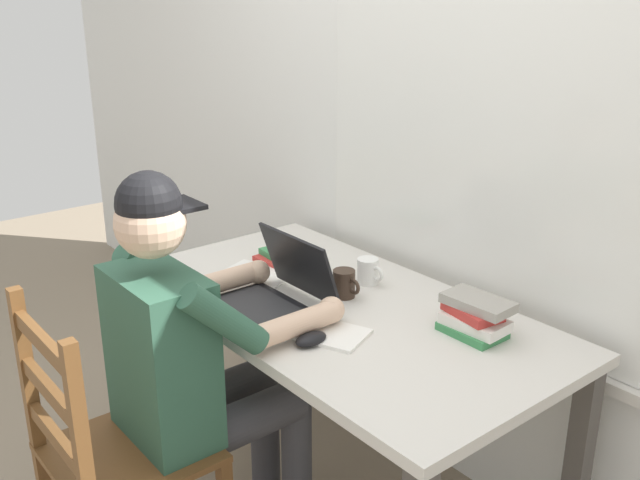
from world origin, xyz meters
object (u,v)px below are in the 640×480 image
at_px(desk, 337,331).
at_px(coffee_mug_white, 368,271).
at_px(computer_mouse, 311,339).
at_px(coffee_mug_dark, 345,284).
at_px(wooden_chair, 111,457).
at_px(book_stack_main, 475,316).
at_px(laptop, 276,291).
at_px(seated_person, 195,354).
at_px(book_stack_side, 284,257).

bearing_deg(desk, coffee_mug_white, 108.73).
xyz_separation_m(computer_mouse, coffee_mug_dark, (-0.19, 0.29, 0.03)).
bearing_deg(wooden_chair, desk, 83.08).
bearing_deg(book_stack_main, laptop, -146.53).
bearing_deg(coffee_mug_dark, wooden_chair, -94.21).
height_order(seated_person, coffee_mug_dark, seated_person).
bearing_deg(desk, computer_mouse, -55.96).
bearing_deg(wooden_chair, seated_person, 90.00).
height_order(wooden_chair, laptop, laptop).
relative_size(wooden_chair, book_stack_main, 4.66).
bearing_deg(computer_mouse, book_stack_side, 150.51).
relative_size(coffee_mug_white, coffee_mug_dark, 0.99).
bearing_deg(seated_person, computer_mouse, 43.27).
bearing_deg(book_stack_side, laptop, -39.59).
relative_size(desk, computer_mouse, 14.73).
distance_m(seated_person, coffee_mug_dark, 0.53).
bearing_deg(desk, coffee_mug_dark, 119.60).
distance_m(coffee_mug_dark, book_stack_side, 0.37).
height_order(laptop, coffee_mug_dark, laptop).
bearing_deg(computer_mouse, desk, 124.04).
distance_m(wooden_chair, book_stack_side, 0.94).
height_order(book_stack_main, book_stack_side, book_stack_main).
distance_m(desk, coffee_mug_white, 0.24).
relative_size(wooden_chair, book_stack_side, 4.87).
xyz_separation_m(seated_person, book_stack_main, (0.49, 0.64, 0.11)).
height_order(desk, coffee_mug_white, coffee_mug_white).
height_order(wooden_chair, coffee_mug_white, wooden_chair).
xyz_separation_m(wooden_chair, computer_mouse, (0.25, 0.51, 0.30)).
height_order(coffee_mug_white, coffee_mug_dark, coffee_mug_dark).
bearing_deg(book_stack_side, coffee_mug_dark, -4.50).
xyz_separation_m(computer_mouse, book_stack_main, (0.25, 0.41, 0.04)).
bearing_deg(computer_mouse, coffee_mug_dark, 123.22).
relative_size(desk, seated_person, 1.17).
distance_m(desk, seated_person, 0.47).
relative_size(laptop, coffee_mug_white, 3.00).
relative_size(desk, book_stack_main, 7.22).
xyz_separation_m(desk, book_stack_side, (-0.40, 0.08, 0.11)).
relative_size(coffee_mug_white, book_stack_side, 0.56).
xyz_separation_m(laptop, book_stack_main, (0.51, 0.34, 0.00)).
bearing_deg(computer_mouse, wooden_chair, -115.68).
relative_size(computer_mouse, coffee_mug_white, 0.91).
relative_size(desk, laptop, 4.46).
height_order(laptop, book_stack_main, laptop).
bearing_deg(book_stack_main, coffee_mug_dark, -164.59).
bearing_deg(seated_person, book_stack_main, 52.38).
relative_size(wooden_chair, laptop, 2.88).
bearing_deg(desk, seated_person, -101.03).
height_order(laptop, coffee_mug_white, laptop).
distance_m(desk, wooden_chair, 0.77).
bearing_deg(coffee_mug_white, computer_mouse, -62.34).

